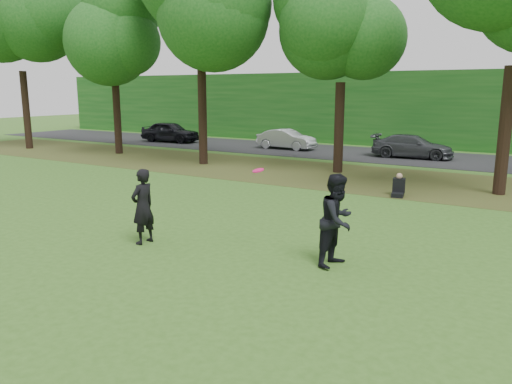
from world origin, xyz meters
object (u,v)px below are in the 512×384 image
at_px(player_left, 143,206).
at_px(player_right, 338,220).
at_px(frisbee, 258,170).
at_px(seated_person, 399,187).

relative_size(player_left, player_right, 0.93).
height_order(frisbee, seated_person, frisbee).
relative_size(frisbee, seated_person, 0.34).
bearing_deg(seated_person, player_right, -93.55).
xyz_separation_m(player_right, frisbee, (-1.95, -0.09, 0.94)).
bearing_deg(frisbee, seated_person, 82.47).
distance_m(player_right, seated_person, 8.06).
distance_m(player_right, frisbee, 2.17).
relative_size(player_left, seated_person, 2.28).
relative_size(player_right, seated_person, 2.45).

